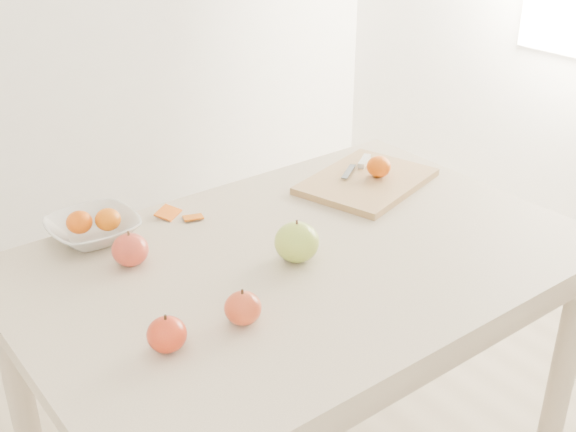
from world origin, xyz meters
TOP-DOWN VIEW (x-y plane):
  - table at (0.00, 0.00)m, footprint 1.20×0.80m
  - cutting_board at (0.35, 0.18)m, footprint 0.39×0.32m
  - board_tangerine at (0.38, 0.17)m, footprint 0.06×0.06m
  - fruit_bowl at (-0.32, 0.33)m, footprint 0.19×0.19m
  - bowl_tangerine_near at (-0.35, 0.34)m, footprint 0.06×0.06m
  - bowl_tangerine_far at (-0.29, 0.32)m, footprint 0.06×0.06m
  - orange_peel_a at (-0.14, 0.33)m, footprint 0.07×0.07m
  - orange_peel_b at (-0.10, 0.28)m, footprint 0.05×0.05m
  - paring_knife at (0.40, 0.25)m, footprint 0.16×0.09m
  - apple_green at (-0.02, -0.01)m, footprint 0.09×0.09m
  - apple_red_a at (-0.31, 0.18)m, footprint 0.08×0.08m
  - apple_red_c at (-0.24, -0.13)m, footprint 0.07×0.07m
  - apple_red_b at (-0.39, -0.12)m, footprint 0.07×0.07m

SIDE VIEW (x-z plane):
  - table at x=0.00m, z-range 0.28..1.03m
  - orange_peel_a at x=-0.14m, z-range 0.75..0.76m
  - orange_peel_b at x=-0.10m, z-range 0.75..0.76m
  - cutting_board at x=0.35m, z-range 0.75..0.77m
  - fruit_bowl at x=-0.32m, z-range 0.75..0.80m
  - paring_knife at x=0.40m, z-range 0.77..0.78m
  - apple_red_c at x=-0.24m, z-range 0.75..0.81m
  - apple_red_b at x=-0.39m, z-range 0.75..0.81m
  - apple_red_a at x=-0.31m, z-range 0.75..0.82m
  - apple_green at x=-0.02m, z-range 0.75..0.83m
  - bowl_tangerine_far at x=-0.29m, z-range 0.77..0.82m
  - bowl_tangerine_near at x=-0.35m, z-range 0.77..0.82m
  - board_tangerine at x=0.38m, z-range 0.77..0.82m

